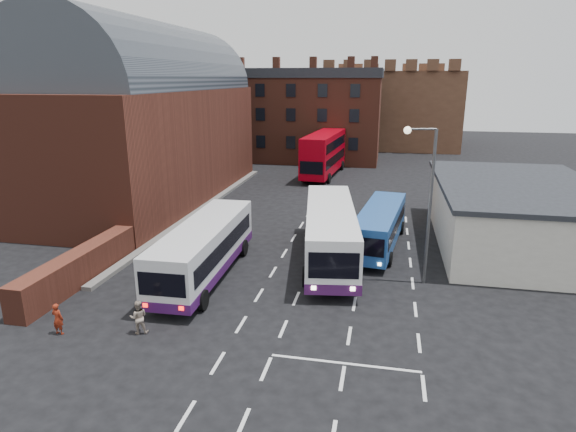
% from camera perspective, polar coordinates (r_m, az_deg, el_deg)
% --- Properties ---
extents(ground, '(180.00, 180.00, 0.00)m').
position_cam_1_polar(ground, '(23.63, -5.00, -11.78)').
color(ground, black).
extents(railway_station, '(12.00, 28.00, 16.00)m').
position_cam_1_polar(railway_station, '(46.48, -16.52, 11.25)').
color(railway_station, '#602B1E').
rests_on(railway_station, ground).
extents(forecourt_wall, '(1.20, 10.00, 1.80)m').
position_cam_1_polar(forecourt_wall, '(29.21, -23.52, -5.60)').
color(forecourt_wall, '#602B1E').
rests_on(forecourt_wall, ground).
extents(cream_building, '(10.40, 16.40, 4.25)m').
position_cam_1_polar(cream_building, '(36.21, 25.34, 0.32)').
color(cream_building, beige).
rests_on(cream_building, ground).
extents(brick_terrace, '(22.00, 10.00, 11.00)m').
position_cam_1_polar(brick_terrace, '(67.32, 1.20, 11.36)').
color(brick_terrace, brown).
rests_on(brick_terrace, ground).
extents(castle_keep, '(22.00, 22.00, 12.00)m').
position_cam_1_polar(castle_keep, '(86.13, 11.77, 12.40)').
color(castle_keep, brown).
rests_on(castle_keep, ground).
extents(bus_white_outbound, '(3.12, 11.47, 3.11)m').
position_cam_1_polar(bus_white_outbound, '(27.73, -9.88, -3.51)').
color(bus_white_outbound, silver).
rests_on(bus_white_outbound, ground).
extents(bus_white_inbound, '(4.63, 12.79, 3.41)m').
position_cam_1_polar(bus_white_inbound, '(29.70, 5.02, -1.63)').
color(bus_white_inbound, white).
rests_on(bus_white_inbound, ground).
extents(bus_blue, '(3.51, 10.17, 2.72)m').
position_cam_1_polar(bus_blue, '(32.61, 10.83, -1.00)').
color(bus_blue, '#1E4B92').
rests_on(bus_blue, ground).
extents(bus_red_double, '(3.86, 12.51, 4.93)m').
position_cam_1_polar(bus_red_double, '(55.99, 4.28, 7.40)').
color(bus_red_double, '#9E000E').
rests_on(bus_red_double, ground).
extents(street_lamp, '(1.72, 0.61, 8.64)m').
position_cam_1_polar(street_lamp, '(26.43, 15.99, 2.76)').
color(street_lamp, '#4D4E50').
rests_on(street_lamp, ground).
extents(pedestrian_red, '(0.56, 0.39, 1.47)m').
position_cam_1_polar(pedestrian_red, '(24.05, -25.63, -10.93)').
color(pedestrian_red, maroon).
rests_on(pedestrian_red, ground).
extents(pedestrian_beige, '(0.93, 0.84, 1.57)m').
position_cam_1_polar(pedestrian_beige, '(22.81, -17.29, -11.38)').
color(pedestrian_beige, tan).
rests_on(pedestrian_beige, ground).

